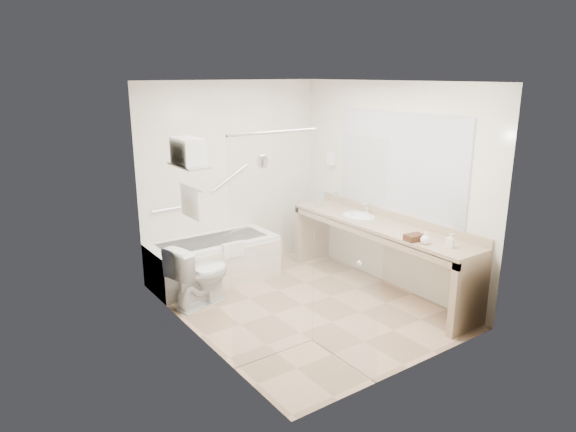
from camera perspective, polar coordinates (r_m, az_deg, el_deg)
floor at (r=6.01m, az=1.67°, el=-9.86°), size 3.20×3.20×0.00m
ceiling at (r=5.43m, az=1.88°, el=14.72°), size 2.60×3.20×0.10m
wall_back at (r=6.90m, az=-6.23°, el=4.38°), size 2.60×0.10×2.50m
wall_front at (r=4.46m, az=14.17°, el=-2.29°), size 2.60×0.10×2.50m
wall_left at (r=4.94m, az=-10.39°, el=-0.31°), size 0.10×3.20×2.50m
wall_right at (r=6.43m, az=11.10°, el=3.35°), size 0.10×3.20×2.50m
bathtub at (r=6.64m, az=-8.24°, el=-4.91°), size 1.60×0.73×0.59m
grab_bar_short at (r=6.54m, az=-13.27°, el=0.73°), size 0.40×0.03×0.03m
grab_bar_long at (r=6.85m, az=-6.43°, el=4.28°), size 0.53×0.03×0.33m
shower_enclosure at (r=4.57m, az=2.36°, el=-3.83°), size 0.96×0.91×2.11m
towel_shelf at (r=5.20m, az=-11.00°, el=6.13°), size 0.24×0.55×0.81m
vanity_counter at (r=6.30m, az=10.04°, el=-2.61°), size 0.55×2.70×0.95m
sink at (r=6.54m, az=7.84°, el=-0.18°), size 0.40×0.52×0.14m
faucet at (r=6.61m, az=8.80°, el=0.93°), size 0.03×0.03×0.14m
mirror at (r=6.27m, az=12.17°, el=5.77°), size 0.02×2.00×1.20m
hairdryer_unit at (r=7.12m, az=4.81°, el=6.39°), size 0.08×0.10×0.18m
toilet at (r=5.97m, az=-9.78°, el=-6.47°), size 0.82×0.58×0.73m
amenity_basket at (r=5.67m, az=13.84°, el=-2.32°), size 0.21×0.15×0.07m
soap_bottle_a at (r=5.54m, az=17.54°, el=-3.01°), size 0.13×0.17×0.07m
soap_bottle_b at (r=5.57m, az=15.03°, el=-2.51°), size 0.13×0.15×0.10m
water_bottle_left at (r=6.86m, az=5.34°, el=1.77°), size 0.07×0.07×0.22m
water_bottle_mid at (r=7.11m, az=3.00°, el=2.12°), size 0.05×0.05×0.17m
water_bottle_right at (r=6.93m, az=3.84°, el=1.84°), size 0.06×0.06×0.19m
drinking_glass_near at (r=6.86m, az=3.51°, el=1.38°), size 0.10×0.10×0.10m
drinking_glass_far at (r=6.42m, az=7.20°, el=0.24°), size 0.09×0.09×0.09m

